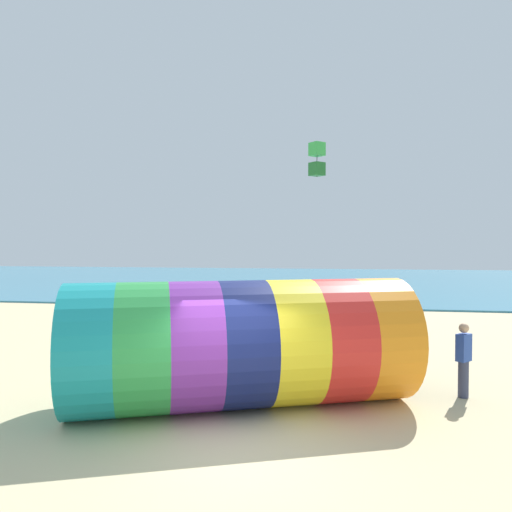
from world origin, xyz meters
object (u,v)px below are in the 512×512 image
at_px(giant_inflatable_tube, 243,344).
at_px(kite_green_box, 317,159).
at_px(kite_handler, 464,359).
at_px(bystander_near_water, 218,321).

bearing_deg(giant_inflatable_tube, kite_green_box, 80.84).
relative_size(kite_handler, bystander_near_water, 1.08).
distance_m(giant_inflatable_tube, bystander_near_water, 6.81).
bearing_deg(kite_green_box, bystander_near_water, -153.50).
relative_size(kite_green_box, bystander_near_water, 0.82).
bearing_deg(giant_inflatable_tube, kite_handler, 16.13).
bearing_deg(bystander_near_water, kite_green_box, 26.50).
distance_m(kite_handler, kite_green_box, 9.66).
relative_size(giant_inflatable_tube, bystander_near_water, 4.91).
bearing_deg(giant_inflatable_tube, bystander_near_water, 108.06).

